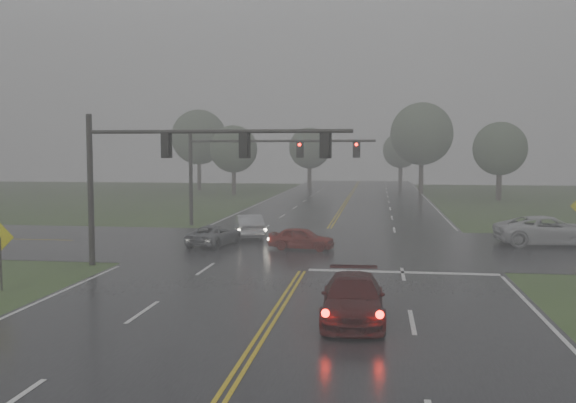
# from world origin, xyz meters

# --- Properties ---
(ground) EXTENTS (180.00, 180.00, 0.00)m
(ground) POSITION_xyz_m (0.00, 0.00, 0.00)
(ground) COLOR #344E21
(ground) RESTS_ON ground
(main_road) EXTENTS (18.00, 160.00, 0.02)m
(main_road) POSITION_xyz_m (0.00, 20.00, 0.00)
(main_road) COLOR black
(main_road) RESTS_ON ground
(cross_street) EXTENTS (120.00, 14.00, 0.02)m
(cross_street) POSITION_xyz_m (0.00, 22.00, 0.00)
(cross_street) COLOR black
(cross_street) RESTS_ON ground
(stop_bar) EXTENTS (8.50, 0.50, 0.01)m
(stop_bar) POSITION_xyz_m (4.50, 14.40, 0.00)
(stop_bar) COLOR silver
(stop_bar) RESTS_ON ground
(sedan_maroon) EXTENTS (2.16, 4.99, 1.43)m
(sedan_maroon) POSITION_xyz_m (2.61, 5.93, 0.00)
(sedan_maroon) COLOR #3B0A0B
(sedan_maroon) RESTS_ON ground
(sedan_red) EXTENTS (3.82, 1.95, 1.24)m
(sedan_red) POSITION_xyz_m (-0.79, 20.44, 0.00)
(sedan_red) COLOR maroon
(sedan_red) RESTS_ON ground
(sedan_silver) EXTENTS (2.78, 4.69, 1.46)m
(sedan_silver) POSITION_xyz_m (-4.69, 24.91, 0.00)
(sedan_silver) COLOR #A8ABB0
(sedan_silver) RESTS_ON ground
(car_grey) EXTENTS (2.82, 4.53, 1.17)m
(car_grey) POSITION_xyz_m (-5.96, 21.29, 0.00)
(car_grey) COLOR #585B60
(car_grey) RESTS_ON ground
(pickup_white) EXTENTS (6.29, 3.37, 1.68)m
(pickup_white) POSITION_xyz_m (13.19, 24.00, 0.00)
(pickup_white) COLOR silver
(pickup_white) RESTS_ON ground
(signal_gantry_near) EXTENTS (12.58, 0.32, 7.21)m
(signal_gantry_near) POSITION_xyz_m (-6.36, 14.36, 5.05)
(signal_gantry_near) COLOR black
(signal_gantry_near) RESTS_ON ground
(signal_gantry_far) EXTENTS (13.50, 0.35, 6.98)m
(signal_gantry_far) POSITION_xyz_m (-5.97, 30.86, 4.94)
(signal_gantry_far) COLOR black
(signal_gantry_far) RESTS_ON ground
(sign_diamond_west) EXTENTS (1.11, 0.11, 2.67)m
(sign_diamond_west) POSITION_xyz_m (-11.25, 8.55, 1.80)
(sign_diamond_west) COLOR black
(sign_diamond_west) RESTS_ON ground
(tree_nw_a) EXTENTS (5.82, 5.82, 8.55)m
(tree_nw_a) POSITION_xyz_m (-14.26, 62.65, 5.62)
(tree_nw_a) COLOR #382C24
(tree_nw_a) RESTS_ON ground
(tree_ne_a) EXTENTS (7.78, 7.78, 11.43)m
(tree_ne_a) POSITION_xyz_m (8.67, 67.28, 7.52)
(tree_ne_a) COLOR #382C24
(tree_ne_a) RESTS_ON ground
(tree_n_mid) EXTENTS (5.99, 5.99, 8.79)m
(tree_n_mid) POSITION_xyz_m (-6.57, 78.30, 5.78)
(tree_n_mid) COLOR #382C24
(tree_n_mid) RESTS_ON ground
(tree_e_near) EXTENTS (5.85, 5.85, 8.59)m
(tree_e_near) POSITION_xyz_m (16.48, 58.21, 5.65)
(tree_e_near) COLOR #382C24
(tree_e_near) RESTS_ON ground
(tree_nw_b) EXTENTS (7.52, 7.52, 11.04)m
(tree_nw_b) POSITION_xyz_m (-21.03, 71.01, 7.27)
(tree_nw_b) COLOR #382C24
(tree_nw_b) RESTS_ON ground
(tree_n_far) EXTENTS (5.66, 5.66, 8.31)m
(tree_n_far) POSITION_xyz_m (6.85, 89.21, 5.45)
(tree_n_far) COLOR #382C24
(tree_n_far) RESTS_ON ground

